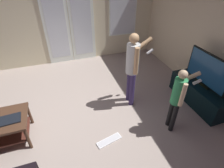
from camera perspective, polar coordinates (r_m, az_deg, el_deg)
The scene contains 9 objects.
ground_plane at distance 3.49m, azimuth -12.53°, elevation -12.31°, with size 5.98×5.34×0.02m, color #A09086.
wall_back_with_doors at distance 5.17m, azimuth -18.14°, elevation 21.20°, with size 5.98×0.09×2.93m.
wall_right_plain at distance 3.99m, azimuth 32.30°, elevation 14.41°, with size 0.06×5.34×2.90m.
tv_stand at distance 4.13m, azimuth 26.39°, elevation -2.82°, with size 0.49×1.34×0.44m.
flat_screen_tv at distance 3.85m, azimuth 28.47°, elevation 3.84°, with size 0.08×1.00×0.67m.
person_adult at distance 3.36m, azimuth 6.77°, elevation 6.25°, with size 0.63×0.41×1.51m.
person_child at distance 3.03m, azimuth 20.53°, elevation -3.65°, with size 0.56×0.32×1.20m.
loose_keyboard at distance 3.14m, azimuth -0.93°, elevation -17.75°, with size 0.46×0.23×0.02m.
laptop_closed at distance 3.22m, azimuth -30.39°, elevation -9.93°, with size 0.35×0.23×0.02m, color black.
Camera 1 is at (-0.03, -2.42, 2.51)m, focal length 28.30 mm.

